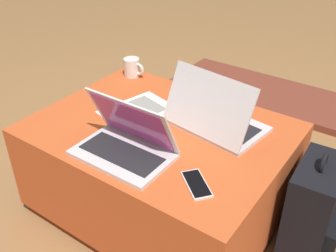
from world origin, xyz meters
name	(u,v)px	position (x,y,z in m)	size (l,w,h in m)	color
ground_plane	(161,207)	(0.00, 0.00, 0.00)	(14.00, 14.00, 0.00)	#9E7042
ottoman	(160,169)	(0.00, 0.00, 0.22)	(1.01, 0.76, 0.44)	maroon
laptop_near	(126,143)	(0.01, -0.22, 0.49)	(0.35, 0.23, 0.22)	silver
laptop_far	(214,118)	(0.18, 0.11, 0.49)	(0.40, 0.29, 0.24)	silver
cell_phone	(196,184)	(0.31, -0.22, 0.45)	(0.15, 0.14, 0.01)	white
backpack	(313,213)	(0.63, 0.14, 0.20)	(0.21, 0.29, 0.49)	black
paper_sheet	(137,110)	(-0.16, 0.05, 0.44)	(0.28, 0.34, 0.00)	white
coffee_mug	(132,67)	(-0.40, 0.32, 0.49)	(0.12, 0.08, 0.09)	white
fireplace_hearth	(272,95)	(0.00, 1.32, 0.02)	(1.40, 0.50, 0.04)	brown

